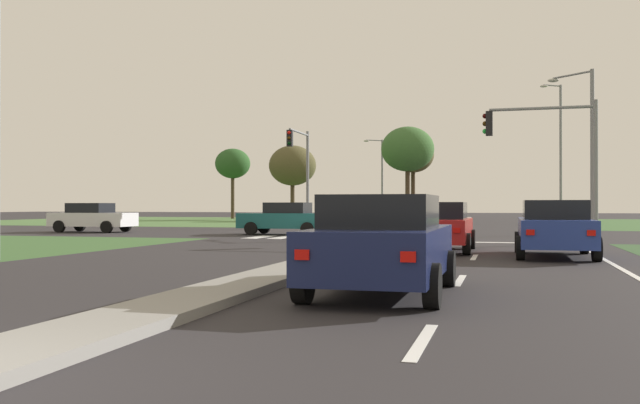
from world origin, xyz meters
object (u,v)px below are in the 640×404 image
treeline_second (293,166)px  street_lamp_third (559,148)px  street_lamp_fourth (380,174)px  pedestrian_at_median (438,210)px  car_red_near (439,226)px  car_white_fifth (92,217)px  treeline_near (233,164)px  treeline_fourth (413,155)px  traffic_signal_far_left (301,161)px  car_blue_second (554,228)px  street_lamp_near (1,62)px  traffic_signal_near_right (553,146)px  car_teal_fourth (286,218)px  street_lamp_second (588,141)px  treeline_third (408,149)px  car_navy_third (382,244)px

treeline_second → street_lamp_third: bearing=-21.4°
street_lamp_fourth → pedestrian_at_median: bearing=-72.8°
car_red_near → treeline_second: treeline_second is taller
car_white_fifth → treeline_near: 37.29m
treeline_fourth → traffic_signal_far_left: bearing=-95.6°
car_blue_second → treeline_near: treeline_near is taller
street_lamp_near → treeline_near: bearing=106.6°
traffic_signal_near_right → street_lamp_near: 19.18m
car_teal_fourth → street_lamp_second: size_ratio=0.55×
car_white_fifth → treeline_third: size_ratio=0.49×
street_lamp_near → street_lamp_second: street_lamp_near is taller
street_lamp_second → treeline_fourth: bearing=111.8°
car_blue_second → traffic_signal_far_left: size_ratio=0.75×
car_navy_third → treeline_fourth: size_ratio=0.51×
car_blue_second → car_teal_fourth: size_ratio=1.02×
street_lamp_second → treeline_near: 45.65m
car_red_near → traffic_signal_near_right: traffic_signal_near_right is taller
traffic_signal_far_left → treeline_fourth: size_ratio=0.73×
treeline_near → car_red_near: bearing=-60.5°
car_blue_second → traffic_signal_far_left: bearing=124.5°
car_red_near → treeline_fourth: treeline_fourth is taller
car_navy_third → street_lamp_fourth: 61.90m
car_navy_third → street_lamp_second: 26.19m
street_lamp_second → street_lamp_fourth: bearing=115.4°
car_red_near → car_blue_second: size_ratio=1.00×
traffic_signal_near_right → car_navy_third: bearing=-102.3°
street_lamp_fourth → treeline_near: size_ratio=1.12×
traffic_signal_near_right → car_blue_second: bearing=-93.2°
traffic_signal_near_right → traffic_signal_far_left: (-13.67, 11.86, 0.38)m
car_blue_second → treeline_near: 56.88m
car_white_fifth → street_lamp_fourth: street_lamp_fourth is taller
car_white_fifth → street_lamp_third: (25.44, 24.09, 5.15)m
car_blue_second → traffic_signal_near_right: traffic_signal_near_right is taller
street_lamp_second → treeline_third: bearing=113.3°
car_blue_second → street_lamp_second: (2.61, 16.06, 3.84)m
treeline_second → treeline_fourth: 12.24m
car_navy_third → street_lamp_second: bearing=77.0°
car_teal_fourth → treeline_fourth: 37.28m
car_navy_third → traffic_signal_far_left: (-10.03, 28.48, 3.29)m
car_teal_fourth → street_lamp_second: (14.37, 4.34, 3.84)m
treeline_fourth → car_navy_third: bearing=-82.9°
car_blue_second → car_red_near: bearing=156.3°
car_red_near → car_navy_third: car_navy_third is taller
traffic_signal_far_left → street_lamp_near: (-0.68, -24.52, 1.04)m
car_blue_second → treeline_third: size_ratio=0.49×
pedestrian_at_median → treeline_second: size_ratio=0.22×
car_blue_second → traffic_signal_far_left: 23.63m
car_navy_third → street_lamp_fourth: street_lamp_fourth is taller
traffic_signal_near_right → street_lamp_fourth: (-14.67, 44.16, 1.04)m
car_navy_third → car_teal_fourth: bearing=112.2°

